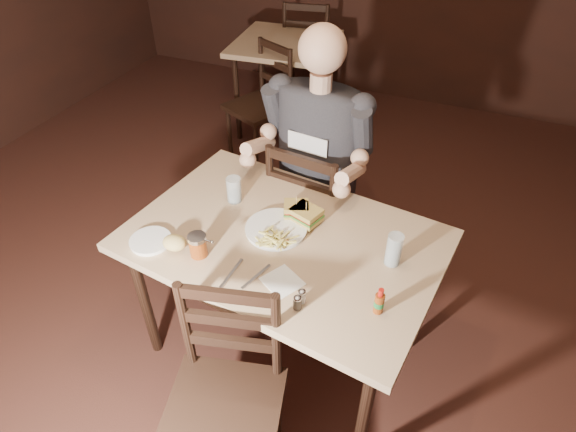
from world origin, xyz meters
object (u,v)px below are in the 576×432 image
at_px(bg_chair_near, 258,107).
at_px(dinner_plate, 276,230).
at_px(bg_table, 285,52).
at_px(bg_chair_far, 308,52).
at_px(diner, 315,133).
at_px(chair_far, 316,210).
at_px(glass_right, 394,250).
at_px(side_plate, 151,242).
at_px(hot_sauce, 379,301).
at_px(main_table, 284,250).
at_px(glass_left, 234,190).
at_px(chair_near, 223,413).
at_px(syrup_dispenser, 198,245).

relative_size(bg_chair_near, dinner_plate, 3.41).
height_order(bg_table, bg_chair_far, bg_chair_far).
bearing_deg(diner, chair_far, 90.00).
bearing_deg(bg_table, bg_chair_far, 90.00).
relative_size(glass_right, side_plate, 0.84).
bearing_deg(hot_sauce, bg_chair_far, 115.04).
xyz_separation_m(chair_far, side_plate, (-0.45, -0.83, 0.31)).
bearing_deg(main_table, glass_left, 154.29).
bearing_deg(chair_near, bg_chair_far, 91.57).
distance_m(chair_far, chair_near, 1.25).
distance_m(glass_right, hot_sauce, 0.27).
distance_m(diner, hot_sauce, 0.95).
height_order(bg_chair_far, glass_right, bg_chair_far).
xyz_separation_m(glass_right, hot_sauce, (0.01, -0.27, -0.01)).
bearing_deg(side_plate, bg_table, 99.59).
height_order(chair_far, dinner_plate, chair_far).
bearing_deg(glass_left, bg_table, 106.50).
bearing_deg(side_plate, chair_near, -37.39).
height_order(bg_table, chair_far, chair_far).
height_order(main_table, chair_far, chair_far).
bearing_deg(chair_far, diner, 90.00).
height_order(glass_left, syrup_dispenser, glass_left).
height_order(glass_left, side_plate, glass_left).
xyz_separation_m(bg_table, chair_far, (0.86, -1.60, -0.21)).
distance_m(bg_chair_near, hot_sauce, 2.36).
bearing_deg(dinner_plate, glass_right, 0.34).
bearing_deg(side_plate, bg_chair_far, 97.84).
distance_m(bg_table, dinner_plate, 2.33).
relative_size(main_table, side_plate, 8.33).
xyz_separation_m(bg_chair_far, glass_right, (1.38, -2.70, 0.35)).
distance_m(glass_right, side_plate, 1.01).
bearing_deg(bg_chair_far, chair_near, 94.44).
bearing_deg(bg_chair_near, diner, -27.32).
bearing_deg(hot_sauce, dinner_plate, 153.15).
relative_size(chair_far, syrup_dispenser, 9.32).
bearing_deg(dinner_plate, chair_far, 90.84).
distance_m(bg_chair_far, dinner_plate, 2.86).
bearing_deg(bg_chair_far, hot_sauce, 103.84).
relative_size(hot_sauce, side_plate, 0.68).
xyz_separation_m(bg_chair_near, syrup_dispenser, (0.64, -1.86, 0.38)).
bearing_deg(main_table, syrup_dispenser, -140.54).
xyz_separation_m(main_table, bg_table, (-0.91, 2.18, -0.02)).
bearing_deg(main_table, dinner_plate, 150.93).
xyz_separation_m(bg_chair_far, diner, (0.85, -2.20, 0.50)).
height_order(main_table, side_plate, side_plate).
relative_size(main_table, chair_near, 1.54).
relative_size(bg_chair_far, syrup_dispenser, 9.70).
bearing_deg(bg_chair_near, side_plate, -52.84).
relative_size(chair_far, bg_chair_far, 0.96).
distance_m(chair_far, side_plate, 0.99).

